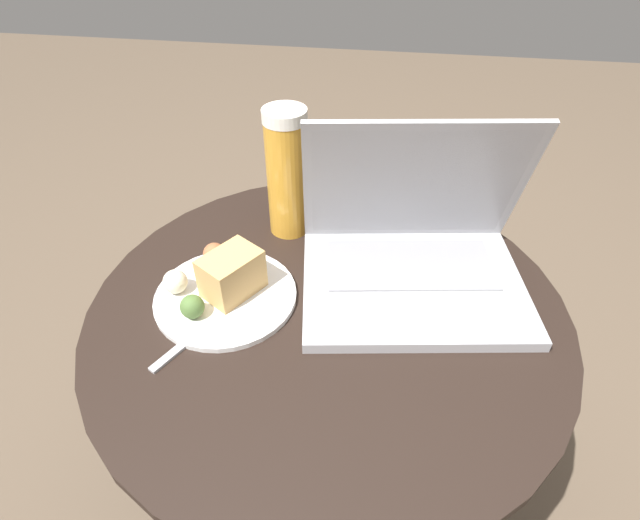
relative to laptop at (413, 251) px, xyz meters
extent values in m
plane|color=brown|center=(-0.12, -0.08, -0.60)|extent=(6.00, 6.00, 0.00)
cylinder|color=#9E9EA3|center=(-0.12, -0.08, -0.59)|extent=(0.34, 0.34, 0.01)
cylinder|color=#9E9EA3|center=(-0.12, -0.08, -0.33)|extent=(0.08, 0.08, 0.51)
cylinder|color=black|center=(-0.12, -0.08, -0.06)|extent=(0.73, 0.73, 0.02)
cube|color=#B2B2B7|center=(0.00, -0.03, -0.04)|extent=(0.38, 0.31, 0.02)
cube|color=gray|center=(0.00, 0.01, -0.03)|extent=(0.28, 0.16, 0.00)
cube|color=#B2B2B7|center=(-0.01, 0.06, 0.09)|extent=(0.35, 0.14, 0.25)
cube|color=black|center=(-0.01, 0.05, 0.09)|extent=(0.33, 0.12, 0.22)
cylinder|color=gold|center=(-0.22, 0.10, 0.05)|extent=(0.07, 0.07, 0.21)
cylinder|color=white|center=(-0.22, 0.10, 0.17)|extent=(0.07, 0.07, 0.02)
cylinder|color=white|center=(-0.28, -0.09, -0.05)|extent=(0.22, 0.22, 0.01)
cube|color=tan|center=(-0.27, -0.09, -0.01)|extent=(0.10, 0.11, 0.07)
sphere|color=beige|center=(-0.36, -0.10, -0.03)|extent=(0.04, 0.04, 0.04)
sphere|color=#4C6B33|center=(-0.32, -0.14, -0.03)|extent=(0.04, 0.04, 0.04)
sphere|color=#9E5B38|center=(-0.32, -0.02, -0.03)|extent=(0.04, 0.04, 0.04)
cube|color=#B2B2B7|center=(-0.31, -0.18, -0.05)|extent=(0.08, 0.13, 0.00)
cube|color=#B2B2B7|center=(-0.26, -0.10, -0.05)|extent=(0.05, 0.06, 0.00)
camera|label=1|loc=(-0.05, -0.62, 0.49)|focal=28.00mm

